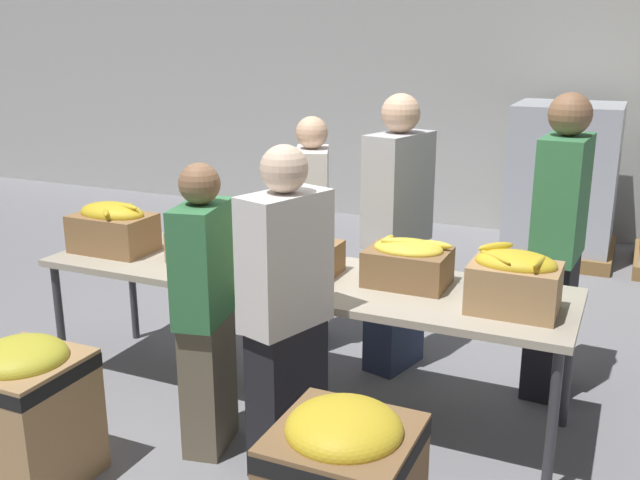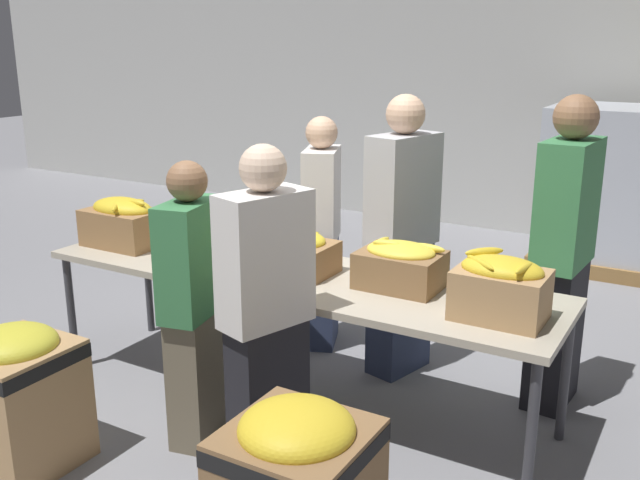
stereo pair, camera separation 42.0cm
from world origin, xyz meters
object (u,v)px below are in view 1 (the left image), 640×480
Objects in this scene: banana_box_4 at (514,281)px; pallet_stack_0 at (563,183)px; donation_bin_0 at (27,408)px; volunteer_1 at (206,312)px; banana_box_2 at (301,252)px; banana_box_1 at (209,240)px; banana_box_3 at (408,262)px; volunteer_3 at (286,318)px; banana_box_0 at (113,227)px; volunteer_4 at (397,237)px; volunteer_0 at (557,250)px; sorting_table at (297,281)px; volunteer_2 at (312,235)px.

pallet_stack_0 is at bearing 92.36° from banana_box_4.
pallet_stack_0 is (1.87, 4.91, 0.34)m from donation_bin_0.
banana_box_2 is at bearing -31.51° from volunteer_1.
banana_box_1 is 0.61m from banana_box_2.
volunteer_3 reaches higher than banana_box_3.
volunteer_3 is (-0.95, -0.56, -0.14)m from banana_box_4.
banana_box_2 is at bearing -174.08° from banana_box_3.
banana_box_0 is 0.30× the size of volunteer_3.
pallet_stack_0 is at bearing 69.20° from donation_bin_0.
banana_box_1 is 1.08m from volunteer_3.
volunteer_3 is at bearing 9.94° from volunteer_4.
banana_box_0 is 1.76m from volunteer_4.
volunteer_1 is (-1.42, -0.53, -0.20)m from banana_box_4.
volunteer_0 is 1.02× the size of volunteer_4.
volunteer_1 reaches higher than donation_bin_0.
volunteer_0 is 1.21× the size of pallet_stack_0.
sorting_table is 1.53m from donation_bin_0.
volunteer_1 is 0.94m from donation_bin_0.
banana_box_4 is 1.11m from volunteer_3.
volunteer_3 is 1.34m from volunteer_4.
donation_bin_0 is (-2.02, -1.15, -0.56)m from banana_box_4.
pallet_stack_0 is (2.28, 3.75, -0.22)m from banana_box_0.
volunteer_1 is at bearing -109.75° from banana_box_2.
sorting_table is 0.79m from volunteer_4.
banana_box_3 is 1.04× the size of banana_box_4.
banana_box_1 is at bearing 79.84° from donation_bin_0.
banana_box_1 is 1.38m from donation_bin_0.
volunteer_2 is (-0.30, 0.78, -0.13)m from banana_box_2.
banana_box_0 reaches higher than donation_bin_0.
banana_box_1 is 0.25× the size of volunteer_3.
volunteer_4 is at bearing 25.70° from banana_box_0.
pallet_stack_0 is at bearing 74.22° from banana_box_2.
pallet_stack_0 reaches higher than banana_box_4.
banana_box_4 is at bearing -41.60° from volunteer_3.
banana_box_0 is 1.18× the size of banana_box_2.
pallet_stack_0 is at bearing 83.19° from banana_box_3.
donation_bin_0 is (-0.23, -1.26, -0.52)m from banana_box_1.
banana_box_4 is at bearing -5.06° from banana_box_2.
donation_bin_0 is at bearing -137.40° from banana_box_3.
banana_box_4 is at bearing 29.72° from donation_bin_0.
volunteer_0 is 1.10× the size of volunteer_3.
banana_box_3 is 0.29× the size of volunteer_1.
sorting_table is 0.17m from banana_box_2.
volunteer_2 reaches higher than volunteer_1.
banana_box_1 is 0.91× the size of banana_box_3.
pallet_stack_0 is at bearing -178.67° from volunteer_4.
banana_box_2 is 0.71m from volunteer_3.
pallet_stack_0 is at bearing 65.83° from banana_box_1.
volunteer_0 is at bearing 29.65° from sorting_table.
banana_box_0 is (-1.23, -0.07, 0.20)m from sorting_table.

